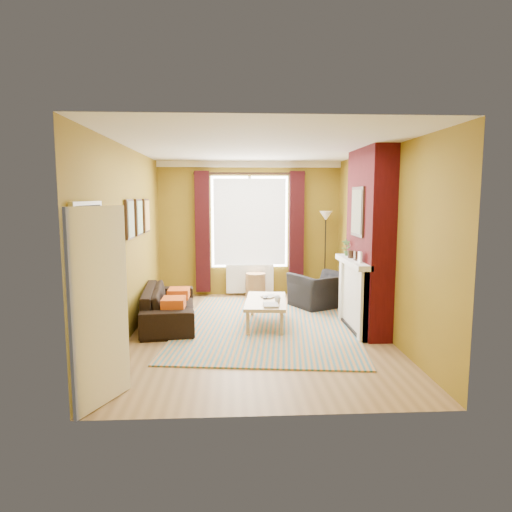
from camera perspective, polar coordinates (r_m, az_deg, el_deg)
The scene contains 12 objects.
ground at distance 7.17m, azimuth 0.11°, elevation -9.41°, with size 5.50×5.50×0.00m, color olive.
room_walls at distance 7.23m, azimuth 5.04°, elevation 1.91°, with size 3.82×5.54×2.83m.
striped_rug at distance 7.49m, azimuth 1.40°, elevation -8.59°, with size 3.21×4.14×0.02m.
sofa at distance 7.70m, azimuth -10.80°, elevation -6.05°, with size 2.05×0.80×0.60m, color black.
armchair at distance 8.70m, azimuth 8.07°, elevation -4.28°, with size 0.99×0.86×0.64m, color black.
coffee_table at distance 7.40m, azimuth 1.24°, elevation -5.85°, with size 0.77×1.33×0.42m.
wicker_stool at distance 9.44m, azimuth -0.06°, elevation -3.69°, with size 0.43×0.43×0.51m.
floor_lamp at distance 9.48m, azimuth 8.69°, elevation 3.30°, with size 0.29×0.29×1.78m.
book_a at distance 6.98m, azimuth 0.90°, elevation -6.15°, with size 0.23×0.31×0.03m, color #999999.
book_b at distance 7.65m, azimuth 1.13°, elevation -4.96°, with size 0.20×0.27×0.02m, color #999999.
mug at distance 7.16m, azimuth 2.73°, elevation -5.51°, with size 0.11×0.11×0.10m, color #999999.
tv_remote at distance 7.50m, azimuth 1.21°, elevation -5.22°, with size 0.09×0.18×0.02m.
Camera 1 is at (-0.39, -6.85, 2.08)m, focal length 32.00 mm.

